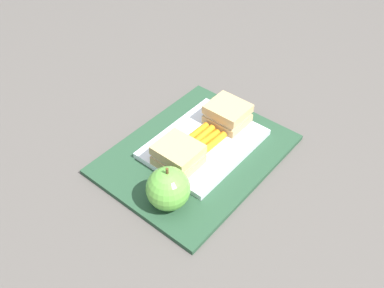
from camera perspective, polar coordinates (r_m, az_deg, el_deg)
name	(u,v)px	position (r m, az deg, el deg)	size (l,w,h in m)	color
ground_plane	(196,156)	(0.85, 0.54, -1.61)	(2.40, 2.40, 0.00)	#56514C
lunchbag_mat	(196,154)	(0.85, 0.54, -1.37)	(0.36, 0.28, 0.01)	#284C33
food_tray	(204,144)	(0.85, 1.61, 0.06)	(0.23, 0.17, 0.01)	white
sandwich_half_left	(228,114)	(0.88, 4.80, 4.06)	(0.07, 0.08, 0.04)	tan
sandwich_half_right	(178,155)	(0.79, -1.87, -1.45)	(0.07, 0.08, 0.04)	tan
carrot_sticks_bundle	(204,139)	(0.85, 1.61, 0.72)	(0.08, 0.06, 0.02)	orange
apple	(168,189)	(0.73, -3.22, -6.00)	(0.08, 0.08, 0.09)	#66B742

